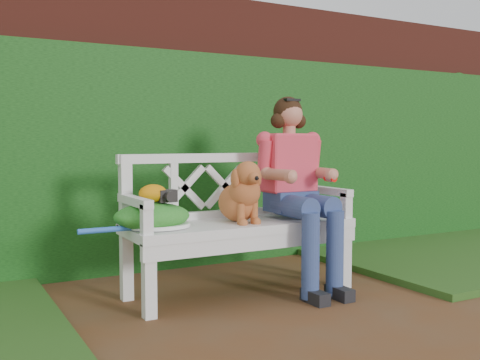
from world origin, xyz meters
TOP-DOWN VIEW (x-y plane):
  - ground at (0.00, 0.00)m, footprint 60.00×60.00m
  - brick_wall at (0.00, 1.90)m, footprint 10.00×0.30m
  - ivy_hedge at (0.00, 1.68)m, footprint 10.00×0.18m
  - grass_right at (2.40, 0.90)m, footprint 2.60×2.00m
  - garden_bench at (0.04, 0.72)m, footprint 1.61×0.68m
  - seated_woman at (0.44, 0.70)m, footprint 0.70×0.82m
  - dog at (0.03, 0.68)m, footprint 0.35×0.42m
  - tennis_racket at (-0.56, 0.69)m, footprint 0.72×0.35m
  - green_bag at (-0.56, 0.71)m, footprint 0.49×0.40m
  - camera_item at (-0.47, 0.70)m, footprint 0.11×0.09m
  - baseball_glove at (-0.55, 0.71)m, footprint 0.18×0.15m

SIDE VIEW (x-z plane):
  - ground at x=0.00m, z-range 0.00..0.00m
  - grass_right at x=2.40m, z-range 0.00..0.05m
  - garden_bench at x=0.04m, z-range 0.00..0.48m
  - tennis_racket at x=-0.56m, z-range 0.48..0.51m
  - green_bag at x=-0.56m, z-range 0.48..0.64m
  - seated_woman at x=0.44m, z-range 0.00..1.23m
  - camera_item at x=-0.47m, z-range 0.64..0.71m
  - dog at x=0.03m, z-range 0.48..0.88m
  - baseball_glove at x=-0.55m, z-range 0.64..0.74m
  - ivy_hedge at x=0.00m, z-range 0.00..1.70m
  - brick_wall at x=0.00m, z-range 0.00..2.20m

